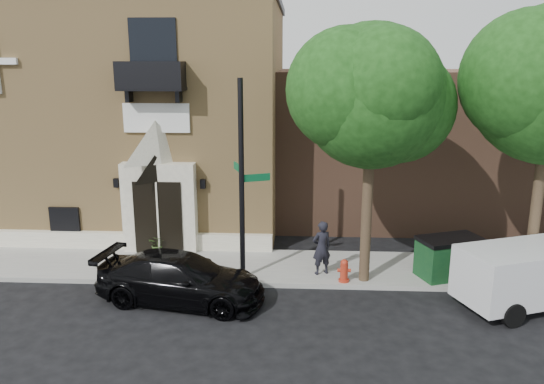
# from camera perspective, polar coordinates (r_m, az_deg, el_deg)

# --- Properties ---
(ground) EXTENTS (120.00, 120.00, 0.00)m
(ground) POSITION_cam_1_polar(r_m,az_deg,el_deg) (17.06, -10.76, -9.88)
(ground) COLOR black
(ground) RESTS_ON ground
(sidewalk) EXTENTS (42.00, 3.00, 0.15)m
(sidewalk) POSITION_cam_1_polar(r_m,az_deg,el_deg) (18.19, -6.57, -7.91)
(sidewalk) COLOR gray
(sidewalk) RESTS_ON ground
(church) EXTENTS (12.20, 11.01, 9.30)m
(church) POSITION_cam_1_polar(r_m,az_deg,el_deg) (24.19, -13.77, 8.39)
(church) COLOR tan
(church) RESTS_ON ground
(neighbour_building) EXTENTS (18.00, 8.00, 6.40)m
(neighbour_building) POSITION_cam_1_polar(r_m,az_deg,el_deg) (25.69, 21.36, 4.91)
(neighbour_building) COLOR brown
(neighbour_building) RESTS_ON ground
(street_tree_left) EXTENTS (4.97, 4.38, 7.77)m
(street_tree_left) POSITION_cam_1_polar(r_m,az_deg,el_deg) (15.64, 10.85, 10.21)
(street_tree_left) COLOR #38281C
(street_tree_left) RESTS_ON sidewalk
(black_sedan) EXTENTS (5.16, 2.80, 1.42)m
(black_sedan) POSITION_cam_1_polar(r_m,az_deg,el_deg) (15.71, -9.78, -9.15)
(black_sedan) COLOR black
(black_sedan) RESTS_ON ground
(cargo_van) EXTENTS (4.74, 3.19, 1.80)m
(cargo_van) POSITION_cam_1_polar(r_m,az_deg,el_deg) (16.93, 26.89, -7.71)
(cargo_van) COLOR silver
(cargo_van) RESTS_ON ground
(street_sign) EXTENTS (1.19, 0.93, 6.19)m
(street_sign) POSITION_cam_1_polar(r_m,az_deg,el_deg) (16.09, -3.24, 1.17)
(street_sign) COLOR black
(street_sign) RESTS_ON sidewalk
(fire_hydrant) EXTENTS (0.42, 0.33, 0.73)m
(fire_hydrant) POSITION_cam_1_polar(r_m,az_deg,el_deg) (16.71, 7.76, -8.38)
(fire_hydrant) COLOR #A32A17
(fire_hydrant) RESTS_ON sidewalk
(dumpster) EXTENTS (2.22, 1.72, 1.28)m
(dumpster) POSITION_cam_1_polar(r_m,az_deg,el_deg) (17.77, 18.53, -6.61)
(dumpster) COLOR #0F391C
(dumpster) RESTS_ON sidewalk
(planter) EXTENTS (0.70, 0.65, 0.65)m
(planter) POSITION_cam_1_polar(r_m,az_deg,el_deg) (19.34, -12.18, -5.51)
(planter) COLOR #3C5A26
(planter) RESTS_ON sidewalk
(pedestrian_near) EXTENTS (0.76, 0.65, 1.76)m
(pedestrian_near) POSITION_cam_1_polar(r_m,az_deg,el_deg) (17.03, 5.35, -5.99)
(pedestrian_near) COLOR black
(pedestrian_near) RESTS_ON sidewalk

